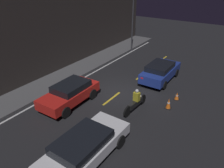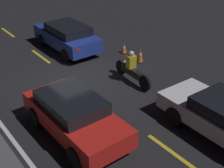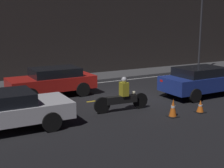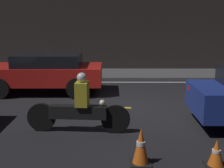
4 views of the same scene
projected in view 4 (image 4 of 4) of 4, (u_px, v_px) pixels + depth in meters
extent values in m
plane|color=black|center=(131.00, 108.00, 9.17)|extent=(56.00, 56.00, 0.00)
cube|color=#4C4C4F|center=(125.00, 74.00, 14.16)|extent=(28.00, 2.38, 0.14)
cube|color=gold|center=(97.00, 108.00, 9.18)|extent=(2.00, 0.14, 0.01)
cube|color=silver|center=(126.00, 82.00, 12.76)|extent=(25.20, 0.14, 0.01)
cube|color=red|center=(43.00, 74.00, 10.88)|extent=(4.12, 1.78, 0.61)
cube|color=black|center=(48.00, 60.00, 10.78)|extent=(2.28, 1.58, 0.41)
cube|color=red|center=(100.00, 73.00, 10.32)|extent=(0.06, 0.20, 0.10)
cube|color=red|center=(101.00, 67.00, 11.41)|extent=(0.06, 0.20, 0.10)
cylinder|color=black|center=(14.00, 78.00, 11.76)|extent=(0.70, 0.19, 0.70)
cylinder|color=black|center=(77.00, 88.00, 10.14)|extent=(0.70, 0.19, 0.70)
cylinder|color=black|center=(82.00, 78.00, 11.78)|extent=(0.70, 0.19, 0.70)
cube|color=red|center=(190.00, 88.00, 8.02)|extent=(0.06, 0.20, 0.10)
cube|color=red|center=(202.00, 100.00, 6.90)|extent=(0.06, 0.20, 0.10)
cylinder|color=black|center=(214.00, 104.00, 8.40)|extent=(0.64, 0.18, 0.64)
cylinder|color=black|center=(116.00, 119.00, 7.13)|extent=(0.67, 0.13, 0.66)
cylinder|color=black|center=(42.00, 117.00, 7.26)|extent=(0.67, 0.15, 0.66)
cube|color=black|center=(78.00, 112.00, 7.16)|extent=(1.34, 0.34, 0.30)
sphere|color=#F2EABF|center=(102.00, 103.00, 7.07)|extent=(0.14, 0.14, 0.14)
cube|color=gold|center=(82.00, 94.00, 7.07)|extent=(0.31, 0.38, 0.55)
sphere|color=silver|center=(82.00, 77.00, 6.99)|extent=(0.22, 0.22, 0.22)
cube|color=black|center=(140.00, 163.00, 5.67)|extent=(0.38, 0.38, 0.03)
cone|color=orange|center=(141.00, 145.00, 5.60)|extent=(0.30, 0.30, 0.67)
cylinder|color=white|center=(141.00, 143.00, 5.59)|extent=(0.16, 0.16, 0.08)
cube|color=black|center=(215.00, 165.00, 5.58)|extent=(0.37, 0.37, 0.03)
cone|color=orange|center=(216.00, 152.00, 5.53)|extent=(0.28, 0.28, 0.48)
cylinder|color=white|center=(216.00, 151.00, 5.52)|extent=(0.16, 0.16, 0.06)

